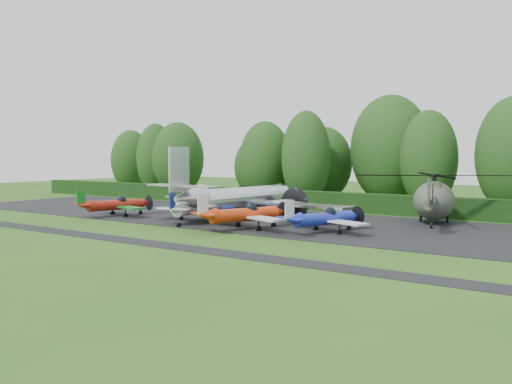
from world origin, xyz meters
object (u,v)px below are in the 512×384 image
Objects in this scene: light_plane_orange at (245,214)px; helicopter at (434,197)px; light_plane_white at (194,208)px; transport_plane at (242,198)px; light_plane_red at (116,205)px; light_plane_blue at (325,218)px.

light_plane_orange is 0.52× the size of helicopter.
light_plane_white is 7.34m from light_plane_orange.
light_plane_white is 0.99× the size of light_plane_orange.
transport_plane reaches higher than light_plane_orange.
helicopter is (15.76, 6.75, 0.40)m from transport_plane.
light_plane_red is 29.57m from helicopter.
transport_plane is 4.73m from light_plane_white.
light_plane_orange is at bearing -115.31° from helicopter.
light_plane_blue is at bearing 15.11° from light_plane_white.
light_plane_orange is at bearing -179.55° from light_plane_blue.
transport_plane is at bearing 142.12° from light_plane_blue.
helicopter is (4.88, 10.62, 1.19)m from light_plane_blue.
light_plane_white is at bearing -5.12° from light_plane_red.
helicopter reaches higher than light_plane_orange.
transport_plane is 7.66m from light_plane_orange.
light_plane_orange is 6.44m from light_plane_blue.
helicopter reaches higher than light_plane_white.
light_plane_white reaches higher than light_plane_red.
light_plane_orange is (15.94, -0.52, 0.11)m from light_plane_red.
helicopter is at bearing 47.01° from light_plane_blue.
light_plane_orange is (4.79, -5.94, -0.67)m from transport_plane.
light_plane_white reaches higher than light_plane_blue.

